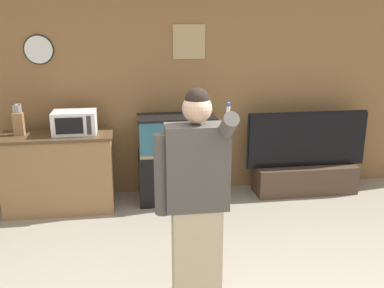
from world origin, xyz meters
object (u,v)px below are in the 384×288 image
at_px(aquarium_on_stand, 177,159).
at_px(person_standing, 196,200).
at_px(knife_block, 19,123).
at_px(counter_island, 59,172).
at_px(microwave, 75,122).
at_px(tv_on_stand, 305,169).

relative_size(aquarium_on_stand, person_standing, 0.62).
height_order(knife_block, aquarium_on_stand, knife_block).
height_order(counter_island, aquarium_on_stand, aquarium_on_stand).
relative_size(microwave, person_standing, 0.28).
bearing_deg(aquarium_on_stand, tv_on_stand, 0.28).
distance_m(counter_island, microwave, 0.64).
bearing_deg(microwave, counter_island, -173.83).
bearing_deg(person_standing, aquarium_on_stand, 87.68).
height_order(knife_block, person_standing, person_standing).
bearing_deg(person_standing, counter_island, 122.81).
bearing_deg(tv_on_stand, microwave, -178.76).
xyz_separation_m(counter_island, knife_block, (-0.41, 0.04, 0.60)).
height_order(counter_island, microwave, microwave).
xyz_separation_m(counter_island, aquarium_on_stand, (1.41, 0.08, 0.08)).
relative_size(counter_island, person_standing, 0.74).
distance_m(knife_block, tv_on_stand, 3.61).
xyz_separation_m(knife_block, person_standing, (1.73, -2.10, -0.16)).
relative_size(microwave, aquarium_on_stand, 0.45).
distance_m(counter_island, knife_block, 0.73).
height_order(counter_island, tv_on_stand, tv_on_stand).
distance_m(counter_island, tv_on_stand, 3.12).
distance_m(counter_island, person_standing, 2.49).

